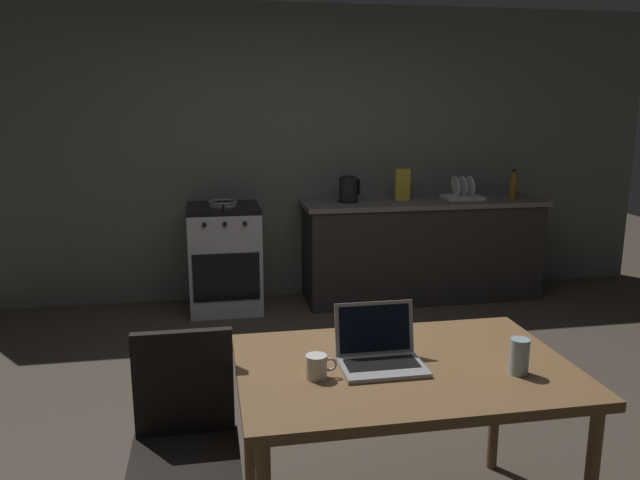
% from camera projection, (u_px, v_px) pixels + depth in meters
% --- Properties ---
extents(ground_plane, '(12.00, 12.00, 0.00)m').
position_uv_depth(ground_plane, '(341.00, 431.00, 3.39)').
color(ground_plane, '#473D33').
extents(back_wall, '(6.40, 0.10, 2.59)m').
position_uv_depth(back_wall, '(315.00, 154.00, 5.63)').
color(back_wall, '#5F635C').
rests_on(back_wall, ground_plane).
extents(kitchen_counter, '(2.16, 0.64, 0.90)m').
position_uv_depth(kitchen_counter, '(421.00, 249.00, 5.64)').
color(kitchen_counter, '#282623').
rests_on(kitchen_counter, ground_plane).
extents(stove_oven, '(0.60, 0.62, 0.90)m').
position_uv_depth(stove_oven, '(225.00, 258.00, 5.33)').
color(stove_oven, '#B7BABF').
rests_on(stove_oven, ground_plane).
extents(dining_table, '(1.30, 0.88, 0.75)m').
position_uv_depth(dining_table, '(404.00, 381.00, 2.44)').
color(dining_table, brown).
rests_on(dining_table, ground_plane).
extents(chair, '(0.40, 0.40, 0.91)m').
position_uv_depth(chair, '(185.00, 437.00, 2.33)').
color(chair, black).
rests_on(chair, ground_plane).
extents(laptop, '(0.32, 0.26, 0.22)m').
position_uv_depth(laptop, '(380.00, 354.00, 2.41)').
color(laptop, '#99999E').
rests_on(laptop, dining_table).
extents(electric_kettle, '(0.19, 0.17, 0.23)m').
position_uv_depth(electric_kettle, '(348.00, 189.00, 5.40)').
color(electric_kettle, black).
rests_on(electric_kettle, kitchen_counter).
extents(bottle, '(0.07, 0.07, 0.26)m').
position_uv_depth(bottle, '(513.00, 185.00, 5.61)').
color(bottle, '#8C601E').
rests_on(bottle, kitchen_counter).
extents(frying_pan, '(0.25, 0.42, 0.05)m').
position_uv_depth(frying_pan, '(223.00, 203.00, 5.20)').
color(frying_pan, gray).
rests_on(frying_pan, stove_oven).
extents(coffee_mug, '(0.12, 0.08, 0.09)m').
position_uv_depth(coffee_mug, '(317.00, 367.00, 2.30)').
color(coffee_mug, silver).
rests_on(coffee_mug, dining_table).
extents(drinking_glass, '(0.07, 0.07, 0.14)m').
position_uv_depth(drinking_glass, '(519.00, 356.00, 2.33)').
color(drinking_glass, '#99B7C6').
rests_on(drinking_glass, dining_table).
extents(cereal_box, '(0.13, 0.05, 0.28)m').
position_uv_depth(cereal_box, '(402.00, 185.00, 5.50)').
color(cereal_box, gold).
rests_on(cereal_box, kitchen_counter).
extents(dish_rack, '(0.34, 0.26, 0.21)m').
position_uv_depth(dish_rack, '(463.00, 194.00, 5.60)').
color(dish_rack, silver).
rests_on(dish_rack, kitchen_counter).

